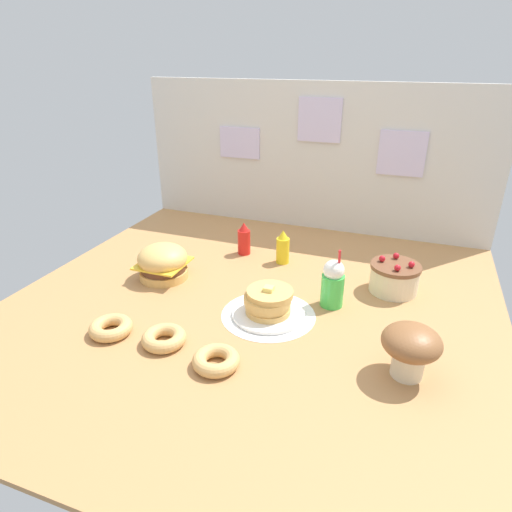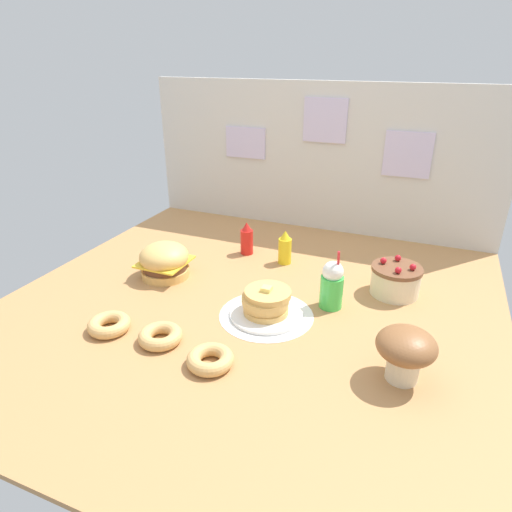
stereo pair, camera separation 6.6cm
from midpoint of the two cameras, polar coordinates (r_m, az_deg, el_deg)
name	(u,v)px [view 1 (the left image)]	position (r m, az deg, el deg)	size (l,w,h in m)	color
ground_plane	(250,307)	(1.89, -1.78, -6.61)	(2.04, 2.00, 0.02)	#B27F4C
back_wall	(312,157)	(2.62, 6.50, 12.53)	(2.04, 0.04, 0.84)	beige
doily_mat	(268,315)	(1.81, 0.56, -7.61)	(0.38, 0.38, 0.00)	white
burger	(163,262)	(2.12, -12.80, -0.80)	(0.23, 0.23, 0.17)	#DBA859
pancake_stack	(268,304)	(1.78, 0.54, -6.24)	(0.30, 0.30, 0.13)	white
layer_cake	(394,277)	(2.04, 16.55, -2.68)	(0.22, 0.22, 0.16)	beige
ketchup_bottle	(244,239)	(2.32, -2.37, 2.15)	(0.07, 0.07, 0.17)	red
mustard_bottle	(283,248)	(2.22, 2.64, 1.07)	(0.07, 0.07, 0.17)	yellow
cream_soda_cup	(333,283)	(1.85, 8.89, -3.54)	(0.10, 0.10, 0.26)	green
donut_pink_glaze	(111,327)	(1.79, -19.26, -8.72)	(0.16, 0.16, 0.05)	tan
donut_chocolate	(164,338)	(1.68, -12.93, -10.27)	(0.16, 0.16, 0.05)	tan
donut_vanilla	(216,360)	(1.54, -6.44, -13.22)	(0.16, 0.16, 0.05)	tan
mushroom_stool	(411,346)	(1.52, 18.19, -11.05)	(0.19, 0.19, 0.18)	beige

